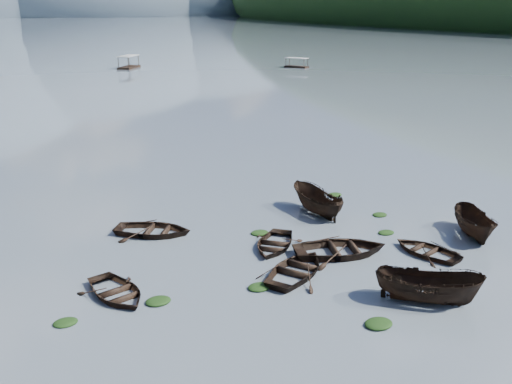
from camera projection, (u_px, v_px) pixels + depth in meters
name	position (u px, v px, depth m)	size (l,w,h in m)	color
ground_plane	(375.00, 310.00, 25.27)	(2400.00, 2400.00, 0.00)	#545F6A
haze_mtn_c	(79.00, 14.00, 851.49)	(520.00, 520.00, 260.00)	#475666
haze_mtn_d	(192.00, 13.00, 926.81)	(520.00, 520.00, 220.00)	#475666
rowboat_0	(117.00, 296.00, 26.52)	(2.88, 4.03, 0.84)	black
rowboat_1	(297.00, 274.00, 28.66)	(3.20, 4.48, 0.93)	black
rowboat_2	(427.00, 302.00, 25.98)	(1.80, 4.78, 1.85)	black
rowboat_3	(426.00, 254.00, 31.07)	(2.73, 3.82, 0.79)	black
rowboat_4	(340.00, 255.00, 30.93)	(3.65, 5.11, 1.06)	black
rowboat_5	(473.00, 236.00, 33.43)	(1.73, 4.59, 1.77)	black
rowboat_6	(153.00, 234.00, 33.68)	(3.26, 4.56, 0.94)	black
rowboat_7	(274.00, 247.00, 31.88)	(2.86, 4.00, 0.83)	black
rowboat_8	(316.00, 213.00, 37.06)	(1.82, 4.83, 1.86)	black
weed_clump_0	(158.00, 302.00, 25.96)	(1.17, 0.96, 0.26)	black
weed_clump_1	(259.00, 288.00, 27.25)	(1.14, 0.91, 0.25)	black
weed_clump_2	(378.00, 325.00, 24.11)	(1.26, 1.01, 0.27)	black
weed_clump_3	(380.00, 215.00, 36.68)	(0.97, 0.82, 0.22)	black
weed_clump_4	(386.00, 233.00, 33.82)	(1.01, 0.80, 0.21)	black
weed_clump_5	(66.00, 324.00, 24.24)	(1.04, 0.84, 0.22)	black
weed_clump_6	(260.00, 234.00, 33.76)	(1.09, 0.91, 0.23)	black
weed_clump_7	(335.00, 196.00, 40.52)	(1.07, 0.86, 0.23)	black
pontoon_centre	(129.00, 68.00, 122.30)	(2.75, 6.60, 2.53)	black
pontoon_right	(296.00, 67.00, 123.70)	(2.13, 5.12, 1.96)	black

